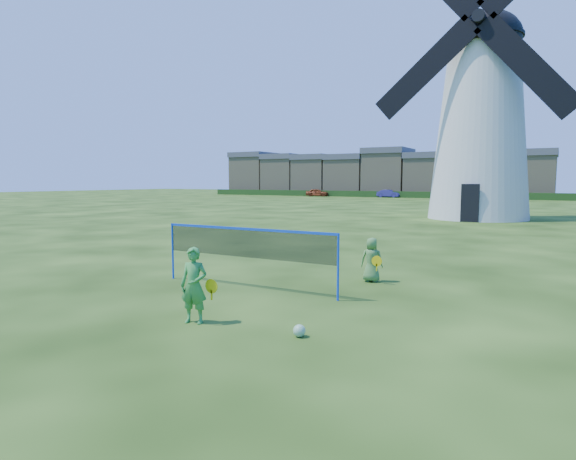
% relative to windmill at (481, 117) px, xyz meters
% --- Properties ---
extents(ground, '(220.00, 220.00, 0.00)m').
position_rel_windmill_xyz_m(ground, '(-0.89, -26.74, -7.20)').
color(ground, black).
rests_on(ground, ground).
extents(windmill, '(13.70, 6.84, 20.06)m').
position_rel_windmill_xyz_m(windmill, '(0.00, 0.00, 0.00)').
color(windmill, silver).
rests_on(windmill, ground).
extents(badminton_net, '(5.05, 0.05, 1.55)m').
position_rel_windmill_xyz_m(badminton_net, '(-1.63, -26.69, -6.06)').
color(badminton_net, blue).
rests_on(badminton_net, ground).
extents(player_girl, '(0.73, 0.48, 1.47)m').
position_rel_windmill_xyz_m(player_girl, '(-0.83, -29.63, -6.47)').
color(player_girl, green).
rests_on(player_girl, ground).
extents(player_boy, '(0.69, 0.51, 1.20)m').
position_rel_windmill_xyz_m(player_boy, '(0.83, -24.35, -6.60)').
color(player_boy, '#528842').
rests_on(player_boy, ground).
extents(play_ball, '(0.22, 0.22, 0.22)m').
position_rel_windmill_xyz_m(play_ball, '(1.32, -29.37, -7.09)').
color(play_ball, green).
rests_on(play_ball, ground).
extents(terraced_houses, '(57.58, 8.40, 8.31)m').
position_rel_windmill_xyz_m(terraced_houses, '(-24.64, 45.26, -3.29)').
color(terraced_houses, tan).
rests_on(terraced_houses, ground).
extents(hedge, '(62.00, 0.80, 1.00)m').
position_rel_windmill_xyz_m(hedge, '(-22.89, 39.26, -6.70)').
color(hedge, '#193814').
rests_on(hedge, ground).
extents(car_left, '(4.08, 2.35, 1.31)m').
position_rel_windmill_xyz_m(car_left, '(-31.52, 37.96, -6.55)').
color(car_left, maroon).
rests_on(car_left, ground).
extents(car_right, '(3.88, 1.64, 1.24)m').
position_rel_windmill_xyz_m(car_right, '(-19.14, 39.10, -6.58)').
color(car_right, navy).
rests_on(car_right, ground).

